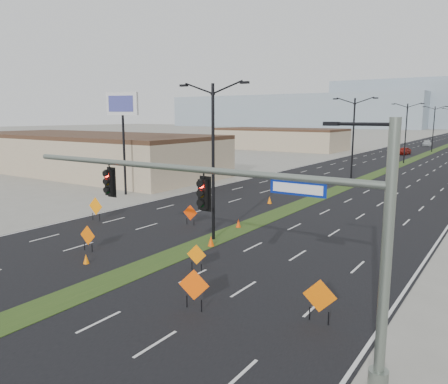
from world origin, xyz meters
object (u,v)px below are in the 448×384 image
Objects in this scene: car_left at (404,151)px; construction_sign_4 at (194,286)px; construction_sign_0 at (96,207)px; construction_sign_2 at (190,213)px; streetlight_3 at (434,128)px; cone_1 at (238,224)px; cone_3 at (270,200)px; cone_0 at (86,259)px; signal_mast at (247,212)px; construction_sign_3 at (196,256)px; car_far at (427,143)px; construction_sign_1 at (88,236)px; cone_2 at (211,241)px; construction_sign_5 at (320,297)px; pole_sign_west at (122,111)px; streetlight_1 at (353,138)px; streetlight_0 at (213,157)px; streetlight_2 at (406,131)px.

car_left is 83.08m from construction_sign_4.
construction_sign_0 is 7.53m from construction_sign_2.
streetlight_3 is at bearing 80.41° from construction_sign_0.
cone_3 reaches higher than cone_1.
construction_sign_4 is 22.99m from cone_3.
cone_0 is at bearing -95.80° from construction_sign_2.
construction_sign_3 is (-5.92, 4.76, -3.96)m from signal_mast.
construction_sign_2 is at bearing -92.56° from streetlight_3.
car_far is 109.45m from construction_sign_3.
cone_3 is (-5.20, 17.79, -0.49)m from construction_sign_3.
construction_sign_3 is (7.44, 0.97, -0.09)m from construction_sign_1.
construction_sign_4 reaches higher than car_left.
cone_0 is (1.75, -1.57, -0.64)m from construction_sign_1.
cone_2 is at bearing -76.54° from cone_3.
construction_sign_4 is (-3.15, 1.00, -3.75)m from signal_mast.
cone_2 is at bearing -5.23° from construction_sign_0.
construction_sign_0 is (-6.90, -74.38, 0.30)m from car_left.
construction_sign_5 is at bearing -74.42° from car_left.
cone_0 is 0.05× the size of pole_sign_west.
construction_sign_1 is at bearing -98.18° from car_far.
signal_mast is 23.96× the size of cone_3.
cone_2 is (-4.64, 7.66, -0.70)m from construction_sign_4.
cone_0 is at bearing -45.60° from construction_sign_1.
cone_3 is 0.07× the size of pole_sign_west.
car_far is 91.46m from cone_3.
cone_3 is at bearing -96.83° from car_far.
streetlight_1 is 37.65m from construction_sign_4.
streetlight_1 is (0.00, 28.00, 0.00)m from streetlight_0.
streetlight_2 is 7.06× the size of construction_sign_3.
construction_sign_3 is 7.78m from construction_sign_5.
streetlight_2 is 1.92× the size of car_far.
car_far is 100.54m from cone_1.
streetlight_3 reaches higher than cone_3.
cone_2 is at bearing -46.74° from pole_sign_west.
streetlight_1 is at bearing 72.63° from construction_sign_2.
streetlight_0 is 28.00m from streetlight_1.
streetlight_2 is at bearing 81.80° from construction_sign_1.
cone_1 is 0.93× the size of cone_3.
streetlight_0 is 5.67× the size of construction_sign_4.
construction_sign_1 is at bearing -84.96° from car_left.
cone_3 is (0.50, 20.33, 0.06)m from cone_0.
signal_mast is at bearing -91.48° from car_far.
car_left is 0.45× the size of pole_sign_west.
cone_1 is 9.31m from cone_3.
construction_sign_5 is 0.17× the size of pole_sign_west.
pole_sign_west reaches higher than construction_sign_0.
streetlight_3 is at bearing 86.53° from construction_sign_5.
cone_3 is at bearing -93.37° from streetlight_2.
streetlight_0 reaches higher than construction_sign_4.
streetlight_3 is at bearing 89.80° from cone_1.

